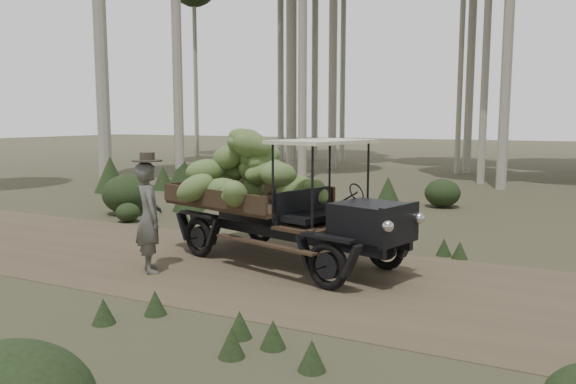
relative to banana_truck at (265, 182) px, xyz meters
name	(u,v)px	position (x,y,z in m)	size (l,w,h in m)	color
ground	(296,275)	(0.91, -0.70, -1.30)	(120.00, 120.00, 0.00)	#473D2B
dirt_track	(296,275)	(0.91, -0.70, -1.29)	(70.00, 4.00, 0.01)	brown
banana_truck	(265,182)	(0.00, 0.00, 0.00)	(4.59, 2.62, 2.27)	black
farmer	(149,216)	(-1.16, -1.53, -0.43)	(0.73, 0.70, 1.83)	#4E4D47
undergrowth	(474,263)	(3.47, -0.82, -0.78)	(23.10, 21.29, 1.33)	#233319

